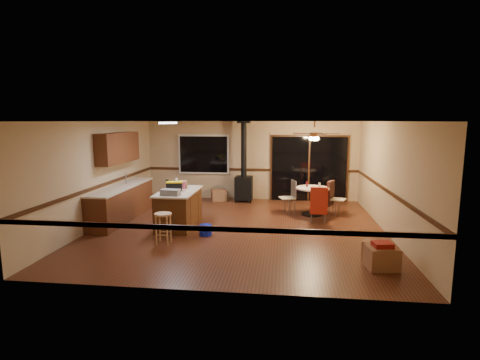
% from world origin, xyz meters
% --- Properties ---
extents(floor, '(7.00, 7.00, 0.00)m').
position_xyz_m(floor, '(0.00, 0.00, 0.00)').
color(floor, '#4C2415').
rests_on(floor, ground).
extents(ceiling, '(7.00, 7.00, 0.00)m').
position_xyz_m(ceiling, '(0.00, 0.00, 2.60)').
color(ceiling, silver).
rests_on(ceiling, ground).
extents(wall_back, '(7.00, 0.00, 7.00)m').
position_xyz_m(wall_back, '(0.00, 3.50, 1.30)').
color(wall_back, tan).
rests_on(wall_back, ground).
extents(wall_front, '(7.00, 0.00, 7.00)m').
position_xyz_m(wall_front, '(0.00, -3.50, 1.30)').
color(wall_front, tan).
rests_on(wall_front, ground).
extents(wall_left, '(0.00, 7.00, 7.00)m').
position_xyz_m(wall_left, '(-3.50, 0.00, 1.30)').
color(wall_left, tan).
rests_on(wall_left, ground).
extents(wall_right, '(0.00, 7.00, 7.00)m').
position_xyz_m(wall_right, '(3.50, 0.00, 1.30)').
color(wall_right, tan).
rests_on(wall_right, ground).
extents(chair_rail, '(7.00, 7.00, 0.08)m').
position_xyz_m(chair_rail, '(0.00, 0.00, 1.00)').
color(chair_rail, '#381D0E').
rests_on(chair_rail, ground).
extents(window, '(1.72, 0.10, 1.32)m').
position_xyz_m(window, '(-1.60, 3.45, 1.50)').
color(window, black).
rests_on(window, ground).
extents(sliding_door, '(2.52, 0.10, 2.10)m').
position_xyz_m(sliding_door, '(1.90, 3.45, 1.05)').
color(sliding_door, black).
rests_on(sliding_door, ground).
extents(lower_cabinets, '(0.60, 3.00, 0.86)m').
position_xyz_m(lower_cabinets, '(-3.20, 0.50, 0.43)').
color(lower_cabinets, '#542915').
rests_on(lower_cabinets, ground).
extents(countertop, '(0.64, 3.04, 0.04)m').
position_xyz_m(countertop, '(-3.20, 0.50, 0.88)').
color(countertop, beige).
rests_on(countertop, lower_cabinets).
extents(upper_cabinets, '(0.35, 2.00, 0.80)m').
position_xyz_m(upper_cabinets, '(-3.33, 0.70, 1.90)').
color(upper_cabinets, '#542915').
rests_on(upper_cabinets, ground).
extents(kitchen_island, '(0.88, 1.68, 0.90)m').
position_xyz_m(kitchen_island, '(-1.50, 0.00, 0.45)').
color(kitchen_island, '#4F2B13').
rests_on(kitchen_island, ground).
extents(wood_stove, '(0.55, 0.50, 2.52)m').
position_xyz_m(wood_stove, '(-0.20, 3.05, 0.73)').
color(wood_stove, black).
rests_on(wood_stove, ground).
extents(ceiling_fan, '(0.24, 0.24, 0.55)m').
position_xyz_m(ceiling_fan, '(1.89, 1.53, 2.21)').
color(ceiling_fan, brown).
rests_on(ceiling_fan, ceiling).
extents(fluorescent_strip, '(0.10, 1.20, 0.04)m').
position_xyz_m(fluorescent_strip, '(-1.80, 0.30, 2.56)').
color(fluorescent_strip, white).
rests_on(fluorescent_strip, ceiling).
extents(toolbox_grey, '(0.46, 0.28, 0.14)m').
position_xyz_m(toolbox_grey, '(-1.53, -0.56, 0.97)').
color(toolbox_grey, slate).
rests_on(toolbox_grey, kitchen_island).
extents(toolbox_black, '(0.39, 0.26, 0.20)m').
position_xyz_m(toolbox_black, '(-1.59, -0.01, 1.00)').
color(toolbox_black, black).
rests_on(toolbox_black, kitchen_island).
extents(toolbox_yellow_lid, '(0.44, 0.30, 0.03)m').
position_xyz_m(toolbox_yellow_lid, '(-1.59, -0.01, 1.11)').
color(toolbox_yellow_lid, gold).
rests_on(toolbox_yellow_lid, toolbox_black).
extents(box_on_island, '(0.23, 0.29, 0.18)m').
position_xyz_m(box_on_island, '(-1.50, 0.40, 0.99)').
color(box_on_island, brown).
rests_on(box_on_island, kitchen_island).
extents(bottle_dark, '(0.10, 0.10, 0.27)m').
position_xyz_m(bottle_dark, '(-1.80, 0.07, 1.03)').
color(bottle_dark, black).
rests_on(bottle_dark, kitchen_island).
extents(bottle_pink, '(0.08, 0.08, 0.20)m').
position_xyz_m(bottle_pink, '(-1.43, 0.26, 1.00)').
color(bottle_pink, '#D84C8C').
rests_on(bottle_pink, kitchen_island).
extents(bottle_white, '(0.09, 0.09, 0.19)m').
position_xyz_m(bottle_white, '(-1.76, 0.72, 1.00)').
color(bottle_white, white).
rests_on(bottle_white, kitchen_island).
extents(bar_stool, '(0.40, 0.40, 0.67)m').
position_xyz_m(bar_stool, '(-1.46, -1.36, 0.33)').
color(bar_stool, tan).
rests_on(bar_stool, floor).
extents(blue_bucket, '(0.33, 0.33, 0.24)m').
position_xyz_m(blue_bucket, '(-0.69, -0.67, 0.12)').
color(blue_bucket, '#0D1DBF').
rests_on(blue_bucket, floor).
extents(dining_table, '(0.93, 0.93, 0.78)m').
position_xyz_m(dining_table, '(1.89, 1.53, 0.53)').
color(dining_table, black).
rests_on(dining_table, ground).
extents(glass_red, '(0.06, 0.06, 0.15)m').
position_xyz_m(glass_red, '(1.74, 1.63, 0.85)').
color(glass_red, '#590C14').
rests_on(glass_red, dining_table).
extents(glass_cream, '(0.07, 0.07, 0.15)m').
position_xyz_m(glass_cream, '(2.07, 1.48, 0.85)').
color(glass_cream, beige).
rests_on(glass_cream, dining_table).
extents(chair_left, '(0.51, 0.50, 0.51)m').
position_xyz_m(chair_left, '(1.29, 1.66, 0.59)').
color(chair_left, '#C1B48F').
rests_on(chair_left, ground).
extents(chair_near, '(0.44, 0.47, 0.70)m').
position_xyz_m(chair_near, '(1.99, 0.65, 0.60)').
color(chair_near, '#C1B48F').
rests_on(chair_near, ground).
extents(chair_right, '(0.59, 0.57, 0.70)m').
position_xyz_m(chair_right, '(2.42, 1.65, 0.60)').
color(chair_right, '#C1B48F').
rests_on(chair_right, ground).
extents(box_under_window, '(0.57, 0.51, 0.38)m').
position_xyz_m(box_under_window, '(-1.04, 3.10, 0.19)').
color(box_under_window, brown).
rests_on(box_under_window, floor).
extents(box_corner_a, '(0.59, 0.52, 0.40)m').
position_xyz_m(box_corner_a, '(2.84, -2.25, 0.20)').
color(box_corner_a, brown).
rests_on(box_corner_a, floor).
extents(box_corner_b, '(0.48, 0.45, 0.30)m').
position_xyz_m(box_corner_b, '(2.84, -1.63, 0.15)').
color(box_corner_b, brown).
rests_on(box_corner_b, floor).
extents(box_small_red, '(0.36, 0.32, 0.09)m').
position_xyz_m(box_small_red, '(2.84, -2.25, 0.44)').
color(box_small_red, maroon).
rests_on(box_small_red, box_corner_a).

